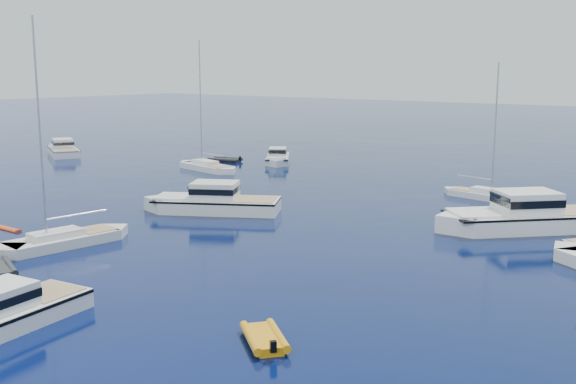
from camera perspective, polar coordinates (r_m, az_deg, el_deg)
motor_cruiser_centre at (r=53.16m, az=-6.37°, el=-1.67°), size 11.75×8.81×3.03m
motor_cruiser_far_l at (r=92.29m, az=-18.38°, el=2.98°), size 10.60×7.55×2.71m
motor_cruiser_distant at (r=49.78m, az=19.04°, el=-3.01°), size 12.01×12.38×3.47m
motor_cruiser_horizon at (r=80.27m, az=-0.87°, el=2.47°), size 7.28×8.59×2.28m
sailboat_fore at (r=45.09m, az=-18.43°, el=-4.33°), size 3.75×10.17×14.61m
sailboat_centre at (r=60.64m, az=16.05°, el=-0.52°), size 8.37×3.35×11.96m
sailboat_far_l at (r=75.00m, az=-6.81°, el=1.84°), size 10.18×4.29×14.52m
tender_yellow at (r=28.27m, az=-2.00°, el=-12.60°), size 3.60×3.36×0.95m
tender_grey_far at (r=81.62m, az=-5.30°, el=2.56°), size 4.45×3.07×0.95m
kayak_orange at (r=51.22m, az=-22.70°, el=-2.88°), size 3.33×0.60×0.30m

